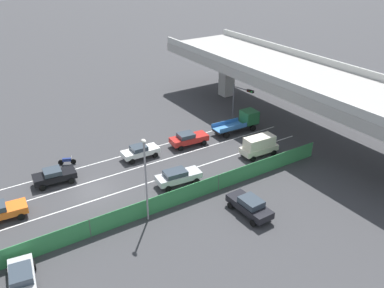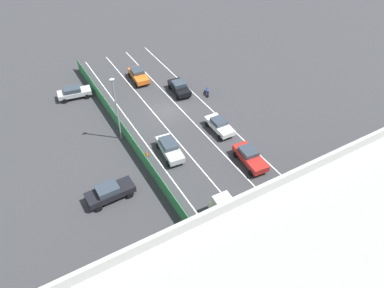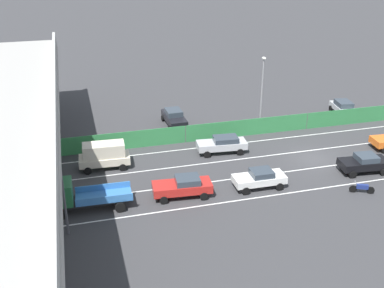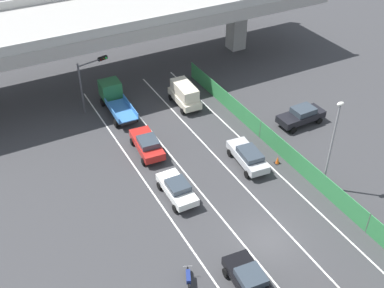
{
  "view_description": "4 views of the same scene",
  "coord_description": "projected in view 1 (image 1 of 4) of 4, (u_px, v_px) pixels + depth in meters",
  "views": [
    {
      "loc": [
        34.32,
        -10.35,
        22.66
      ],
      "look_at": [
        0.64,
        11.24,
        2.38
      ],
      "focal_mm": 38.43,
      "sensor_mm": 36.0,
      "label": 1
    },
    {
      "loc": [
        16.08,
        34.45,
        26.75
      ],
      "look_at": [
        1.62,
        9.4,
        1.92
      ],
      "focal_mm": 33.5,
      "sensor_mm": 36.0,
      "label": 2
    },
    {
      "loc": [
        -33.87,
        20.86,
        18.82
      ],
      "look_at": [
        0.92,
        11.39,
        2.44
      ],
      "focal_mm": 43.23,
      "sensor_mm": 36.0,
      "label": 3
    },
    {
      "loc": [
        -15.39,
        -17.52,
        25.18
      ],
      "look_at": [
        -0.11,
        10.96,
        1.3
      ],
      "focal_mm": 44.12,
      "sensor_mm": 36.0,
      "label": 4
    }
  ],
  "objects": [
    {
      "name": "parked_sedan_dark",
      "position": [
        250.0,
        205.0,
        37.08
      ],
      "size": [
        4.69,
        2.13,
        1.7
      ],
      "color": "black",
      "rests_on": "ground"
    },
    {
      "name": "car_sedan_red",
      "position": [
        188.0,
        138.0,
        49.44
      ],
      "size": [
        2.32,
        4.75,
        1.64
      ],
      "color": "red",
      "rests_on": "ground"
    },
    {
      "name": "flatbed_truck_blue",
      "position": [
        243.0,
        121.0,
        53.18
      ],
      "size": [
        2.4,
        6.24,
        2.49
      ],
      "color": "black",
      "rests_on": "ground"
    },
    {
      "name": "car_hatchback_white",
      "position": [
        140.0,
        151.0,
        46.62
      ],
      "size": [
        2.02,
        4.27,
        1.53
      ],
      "color": "silver",
      "rests_on": "ground"
    },
    {
      "name": "car_van_cream",
      "position": [
        259.0,
        145.0,
        47.01
      ],
      "size": [
        2.22,
        4.47,
        2.33
      ],
      "color": "beige",
      "rests_on": "ground"
    },
    {
      "name": "lane_line_left_edge",
      "position": [
        110.0,
        159.0,
        46.67
      ],
      "size": [
        0.14,
        43.73,
        0.01
      ],
      "primitive_type": "cube",
      "color": "silver",
      "rests_on": "ground"
    },
    {
      "name": "green_fence",
      "position": [
        160.0,
        203.0,
        37.44
      ],
      "size": [
        0.1,
        39.83,
        1.77
      ],
      "color": "#338447",
      "rests_on": "ground"
    },
    {
      "name": "ground_plane",
      "position": [
        94.0,
        190.0,
        41.0
      ],
      "size": [
        300.0,
        300.0,
        0.0
      ],
      "primitive_type": "plane",
      "color": "#38383A"
    },
    {
      "name": "elevated_overpass",
      "position": [
        300.0,
        80.0,
        51.34
      ],
      "size": [
        46.88,
        11.58,
        8.34
      ],
      "color": "#A09E99",
      "rests_on": "ground"
    },
    {
      "name": "street_lamp",
      "position": [
        146.0,
        173.0,
        34.64
      ],
      "size": [
        0.6,
        0.36,
        7.97
      ],
      "color": "gray",
      "rests_on": "ground"
    },
    {
      "name": "motorcycle",
      "position": [
        67.0,
        161.0,
        45.44
      ],
      "size": [
        0.97,
        1.81,
        0.93
      ],
      "color": "black",
      "rests_on": "ground"
    },
    {
      "name": "car_sedan_black",
      "position": [
        54.0,
        175.0,
        41.81
      ],
      "size": [
        2.36,
        4.36,
        1.6
      ],
      "color": "black",
      "rests_on": "ground"
    },
    {
      "name": "lane_line_mid_right",
      "position": [
        136.0,
        187.0,
        41.58
      ],
      "size": [
        0.14,
        43.73,
        0.01
      ],
      "primitive_type": "cube",
      "color": "silver",
      "rests_on": "ground"
    },
    {
      "name": "traffic_light",
      "position": [
        240.0,
        97.0,
        53.84
      ],
      "size": [
        3.21,
        0.94,
        5.32
      ],
      "color": "#47474C",
      "rests_on": "ground"
    },
    {
      "name": "traffic_cone",
      "position": [
        181.0,
        195.0,
        39.67
      ],
      "size": [
        0.47,
        0.47,
        0.71
      ],
      "color": "orange",
      "rests_on": "ground"
    },
    {
      "name": "lane_line_mid_left",
      "position": [
        123.0,
        172.0,
        44.13
      ],
      "size": [
        0.14,
        43.73,
        0.01
      ],
      "primitive_type": "cube",
      "color": "silver",
      "rests_on": "ground"
    },
    {
      "name": "car_sedan_silver",
      "position": [
        178.0,
        176.0,
        41.68
      ],
      "size": [
        2.31,
        4.79,
        1.58
      ],
      "color": "#B7BABC",
      "rests_on": "ground"
    },
    {
      "name": "lane_line_right_edge",
      "position": [
        152.0,
        203.0,
        39.04
      ],
      "size": [
        0.14,
        43.73,
        0.01
      ],
      "primitive_type": "cube",
      "color": "silver",
      "rests_on": "ground"
    },
    {
      "name": "parked_wagon_silver",
      "position": [
        22.0,
        277.0,
        29.31
      ],
      "size": [
        4.55,
        2.49,
        1.6
      ],
      "color": "#B2B5B7",
      "rests_on": "ground"
    }
  ]
}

